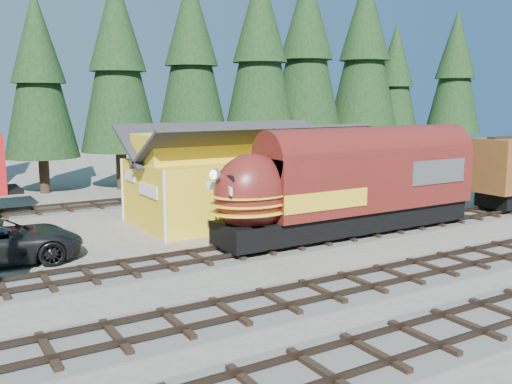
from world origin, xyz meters
TOP-DOWN VIEW (x-y plane):
  - ground at (0.00, 0.00)m, footprint 120.00×120.00m
  - track_siding at (10.00, 4.00)m, footprint 68.00×3.20m
  - track_spur at (-10.00, 18.00)m, footprint 32.00×3.20m
  - depot at (-0.00, 10.50)m, footprint 12.80×7.00m
  - conifer_backdrop at (3.53, 25.20)m, footprint 78.53×22.98m
  - locomotive at (1.77, 4.00)m, footprint 14.67×2.91m

SIDE VIEW (x-z plane):
  - ground at x=0.00m, z-range 0.00..0.00m
  - track_siding at x=10.00m, z-range -0.11..0.22m
  - track_spur at x=-10.00m, z-range -0.11..0.22m
  - locomotive at x=1.77m, z-range 0.37..4.35m
  - depot at x=0.00m, z-range 0.31..5.61m
  - conifer_backdrop at x=3.53m, z-range 1.80..18.78m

